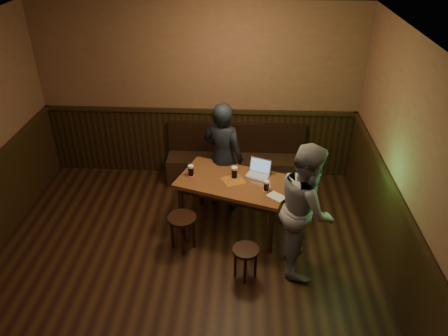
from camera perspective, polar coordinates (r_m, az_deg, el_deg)
room at (r=4.58m, az=-6.81°, el=-5.47°), size 5.04×6.04×2.84m
bench at (r=7.12m, az=1.56°, el=0.65°), size 2.20×0.50×0.95m
pub_table at (r=5.87m, az=1.25°, el=-2.44°), size 1.63×1.24×0.78m
stool_left at (r=5.69m, az=-5.46°, el=-7.18°), size 0.40×0.40×0.50m
stool_right at (r=5.30m, az=2.84°, el=-11.21°), size 0.33×0.33×0.43m
pint_left at (r=5.89m, az=-4.35°, el=-0.31°), size 0.10×0.10×0.16m
pint_mid at (r=5.83m, az=1.36°, el=-0.58°), size 0.11×0.11×0.16m
pint_right at (r=5.60m, az=5.56°, el=-2.31°), size 0.09×0.09×0.14m
laptop at (r=5.92m, az=4.54°, el=-0.41°), size 0.38×0.34×0.22m
menu at (r=5.53m, az=6.87°, el=-3.70°), size 0.26×0.26×0.00m
person_suit at (r=6.22m, az=-0.13°, el=1.42°), size 0.72×0.61×1.67m
person_grey at (r=5.26m, az=10.67°, el=-5.20°), size 0.65×0.83×1.69m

